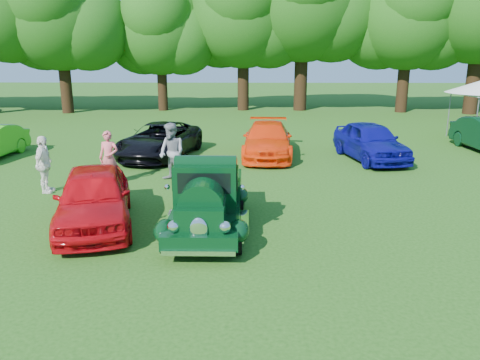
{
  "coord_description": "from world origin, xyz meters",
  "views": [
    {
      "loc": [
        1.19,
        -10.34,
        4.15
      ],
      "look_at": [
        0.98,
        0.92,
        1.1
      ],
      "focal_mm": 35.0,
      "sensor_mm": 36.0,
      "label": 1
    }
  ],
  "objects_px": {
    "red_convertible": "(94,197)",
    "spectator_pink": "(109,158)",
    "spectator_grey": "(172,153)",
    "hero_pickup": "(207,200)",
    "back_car_orange": "(267,140)",
    "back_car_blue": "(370,141)",
    "back_car_black": "(160,140)",
    "spectator_white": "(44,165)"
  },
  "relations": [
    {
      "from": "hero_pickup",
      "to": "spectator_white",
      "type": "xyz_separation_m",
      "value": [
        -5.24,
        2.99,
        0.14
      ]
    },
    {
      "from": "red_convertible",
      "to": "spectator_white",
      "type": "bearing_deg",
      "value": 115.89
    },
    {
      "from": "back_car_orange",
      "to": "hero_pickup",
      "type": "bearing_deg",
      "value": -99.14
    },
    {
      "from": "hero_pickup",
      "to": "back_car_blue",
      "type": "relative_size",
      "value": 0.98
    },
    {
      "from": "hero_pickup",
      "to": "back_car_black",
      "type": "relative_size",
      "value": 0.87
    },
    {
      "from": "back_car_black",
      "to": "spectator_grey",
      "type": "relative_size",
      "value": 2.56
    },
    {
      "from": "back_car_black",
      "to": "hero_pickup",
      "type": "bearing_deg",
      "value": -60.39
    },
    {
      "from": "back_car_blue",
      "to": "spectator_grey",
      "type": "bearing_deg",
      "value": -165.71
    },
    {
      "from": "hero_pickup",
      "to": "back_car_orange",
      "type": "bearing_deg",
      "value": 78.01
    },
    {
      "from": "hero_pickup",
      "to": "back_car_orange",
      "type": "xyz_separation_m",
      "value": [
        1.77,
        8.34,
        -0.04
      ]
    },
    {
      "from": "back_car_black",
      "to": "back_car_orange",
      "type": "xyz_separation_m",
      "value": [
        4.44,
        0.14,
        0.0
      ]
    },
    {
      "from": "back_car_orange",
      "to": "spectator_grey",
      "type": "height_order",
      "value": "spectator_grey"
    },
    {
      "from": "back_car_orange",
      "to": "spectator_pink",
      "type": "bearing_deg",
      "value": -138.12
    },
    {
      "from": "hero_pickup",
      "to": "back_car_black",
      "type": "height_order",
      "value": "hero_pickup"
    },
    {
      "from": "back_car_black",
      "to": "spectator_grey",
      "type": "distance_m",
      "value": 4.01
    },
    {
      "from": "spectator_white",
      "to": "hero_pickup",
      "type": "bearing_deg",
      "value": -121.52
    },
    {
      "from": "back_car_orange",
      "to": "back_car_blue",
      "type": "bearing_deg",
      "value": -4.37
    },
    {
      "from": "red_convertible",
      "to": "spectator_pink",
      "type": "distance_m",
      "value": 3.93
    },
    {
      "from": "red_convertible",
      "to": "spectator_grey",
      "type": "xyz_separation_m",
      "value": [
        1.26,
        4.2,
        0.25
      ]
    },
    {
      "from": "back_car_orange",
      "to": "spectator_pink",
      "type": "relative_size",
      "value": 2.75
    },
    {
      "from": "red_convertible",
      "to": "spectator_grey",
      "type": "height_order",
      "value": "spectator_grey"
    },
    {
      "from": "back_car_orange",
      "to": "back_car_black",
      "type": "bearing_deg",
      "value": -175.41
    },
    {
      "from": "back_car_blue",
      "to": "back_car_black",
      "type": "bearing_deg",
      "value": 166.77
    },
    {
      "from": "back_car_black",
      "to": "spectator_white",
      "type": "bearing_deg",
      "value": -104.71
    },
    {
      "from": "hero_pickup",
      "to": "spectator_white",
      "type": "relative_size",
      "value": 2.47
    },
    {
      "from": "spectator_grey",
      "to": "red_convertible",
      "type": "bearing_deg",
      "value": -64.56
    },
    {
      "from": "hero_pickup",
      "to": "back_car_orange",
      "type": "height_order",
      "value": "hero_pickup"
    },
    {
      "from": "red_convertible",
      "to": "spectator_grey",
      "type": "distance_m",
      "value": 4.39
    },
    {
      "from": "spectator_pink",
      "to": "back_car_black",
      "type": "bearing_deg",
      "value": 81.6
    },
    {
      "from": "back_car_black",
      "to": "spectator_pink",
      "type": "height_order",
      "value": "spectator_pink"
    },
    {
      "from": "spectator_grey",
      "to": "spectator_white",
      "type": "height_order",
      "value": "spectator_grey"
    },
    {
      "from": "red_convertible",
      "to": "back_car_blue",
      "type": "distance_m",
      "value": 11.57
    },
    {
      "from": "back_car_blue",
      "to": "spectator_pink",
      "type": "bearing_deg",
      "value": -168.71
    },
    {
      "from": "back_car_black",
      "to": "back_car_blue",
      "type": "bearing_deg",
      "value": 9.02
    },
    {
      "from": "red_convertible",
      "to": "back_car_black",
      "type": "bearing_deg",
      "value": 74.18
    },
    {
      "from": "back_car_orange",
      "to": "spectator_pink",
      "type": "distance_m",
      "value": 6.86
    },
    {
      "from": "hero_pickup",
      "to": "back_car_blue",
      "type": "xyz_separation_m",
      "value": [
        5.87,
        7.82,
        0.02
      ]
    },
    {
      "from": "back_car_blue",
      "to": "spectator_pink",
      "type": "xyz_separation_m",
      "value": [
        -9.43,
        -3.8,
        0.12
      ]
    },
    {
      "from": "red_convertible",
      "to": "spectator_pink",
      "type": "bearing_deg",
      "value": 86.12
    },
    {
      "from": "spectator_grey",
      "to": "spectator_white",
      "type": "distance_m",
      "value": 3.94
    },
    {
      "from": "back_car_black",
      "to": "back_car_orange",
      "type": "bearing_deg",
      "value": 13.34
    },
    {
      "from": "back_car_black",
      "to": "back_car_orange",
      "type": "height_order",
      "value": "back_car_orange"
    }
  ]
}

